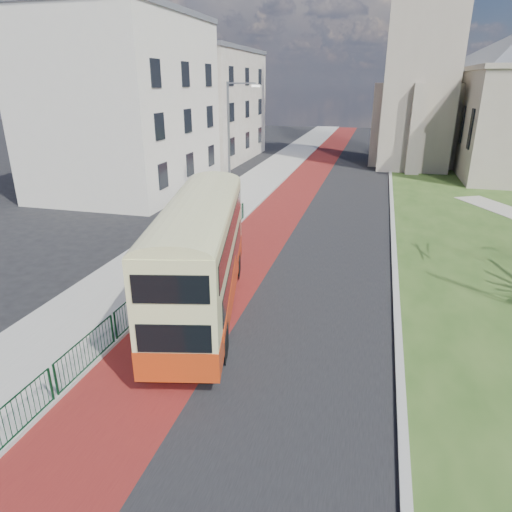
% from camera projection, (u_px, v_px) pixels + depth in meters
% --- Properties ---
extents(ground, '(160.00, 160.00, 0.00)m').
position_uv_depth(ground, '(188.00, 373.00, 13.58)').
color(ground, black).
rests_on(ground, ground).
extents(road_carriageway, '(9.00, 120.00, 0.01)m').
position_uv_depth(road_carriageway, '(322.00, 208.00, 31.26)').
color(road_carriageway, black).
rests_on(road_carriageway, ground).
extents(bus_lane, '(3.40, 120.00, 0.01)m').
position_uv_depth(bus_lane, '(284.00, 205.00, 31.91)').
color(bus_lane, '#591414').
rests_on(bus_lane, ground).
extents(pavement_west, '(4.00, 120.00, 0.12)m').
position_uv_depth(pavement_west, '(232.00, 201.00, 32.80)').
color(pavement_west, gray).
rests_on(pavement_west, ground).
extents(kerb_west, '(0.25, 120.00, 0.13)m').
position_uv_depth(kerb_west, '(259.00, 203.00, 32.32)').
color(kerb_west, '#999993').
rests_on(kerb_west, ground).
extents(kerb_east, '(0.25, 80.00, 0.13)m').
position_uv_depth(kerb_east, '(392.00, 204.00, 31.94)').
color(kerb_east, '#999993').
rests_on(kerb_east, ground).
extents(pedestrian_railing, '(0.07, 24.00, 1.12)m').
position_uv_depth(pedestrian_railing, '(157.00, 290.00, 17.70)').
color(pedestrian_railing, '#0B331A').
rests_on(pedestrian_railing, ground).
extents(gothic_church, '(16.38, 18.00, 40.00)m').
position_uv_depth(gothic_church, '(481.00, 21.00, 40.15)').
color(gothic_church, gray).
rests_on(gothic_church, ground).
extents(street_block_near, '(10.30, 14.30, 13.00)m').
position_uv_depth(street_block_near, '(125.00, 104.00, 34.46)').
color(street_block_near, silver).
rests_on(street_block_near, ground).
extents(street_block_far, '(10.30, 16.30, 11.50)m').
position_uv_depth(street_block_far, '(203.00, 105.00, 49.17)').
color(street_block_far, '#B4A898').
rests_on(street_block_far, ground).
extents(streetlamp, '(2.13, 0.18, 8.00)m').
position_uv_depth(streetlamp, '(231.00, 140.00, 29.22)').
color(streetlamp, gray).
rests_on(streetlamp, pavement_west).
extents(bus, '(4.57, 10.31, 4.20)m').
position_uv_depth(bus, '(201.00, 252.00, 16.38)').
color(bus, '#AB310F').
rests_on(bus, ground).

